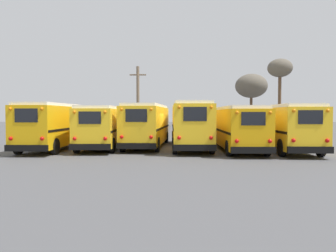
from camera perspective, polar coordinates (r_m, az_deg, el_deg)
ground_plane at (r=23.77m, az=-0.00°, el=-3.86°), size 160.00×160.00×0.00m
school_bus_0 at (r=24.61m, az=-18.73°, el=0.27°), size 2.57×9.71×3.18m
school_bus_1 at (r=24.54m, az=-11.10°, el=0.12°), size 2.90×9.86×3.00m
school_bus_2 at (r=24.78m, az=-3.59°, el=0.37°), size 3.01×9.87×3.17m
school_bus_3 at (r=23.99m, az=3.79°, el=0.46°), size 2.72×10.64×3.28m
school_bus_4 at (r=23.58m, az=11.55°, el=-0.02°), size 2.58×10.92×2.96m
school_bus_5 at (r=24.01m, az=19.13°, el=0.10°), size 2.67×10.53×3.06m
utility_pole at (r=36.30m, az=-5.26°, el=4.46°), size 1.80×0.33×7.70m
bare_tree_0 at (r=43.93m, az=14.30°, el=6.73°), size 4.13×4.13×7.66m
bare_tree_1 at (r=37.09m, az=18.92°, el=9.21°), size 2.59×2.59×8.33m
fence_line at (r=31.24m, az=0.34°, el=-0.62°), size 23.84×0.06×1.42m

